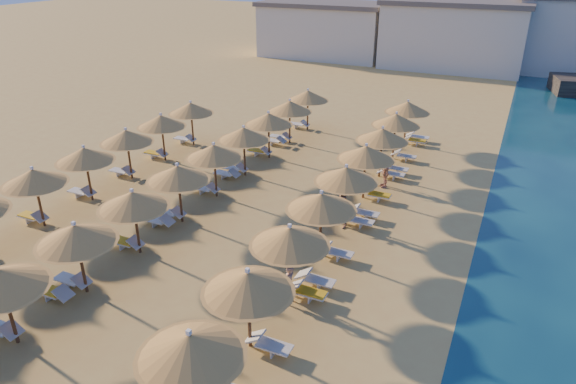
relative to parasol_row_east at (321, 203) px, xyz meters
The scene contains 9 objects.
ground 4.80m from the parasol_row_east, 162.11° to the right, with size 220.00×220.00×0.00m, color tan.
hotel_blocks 44.56m from the parasol_row_east, 90.97° to the left, with size 45.02×11.45×8.10m.
parasol_row_east is the anchor object (origin of this frame).
parasol_row_west 7.25m from the parasol_row_east, behind, with size 3.05×34.68×3.09m.
parasol_row_inland 13.05m from the parasol_row_east, behind, with size 3.05×22.03×3.09m.
loungers 5.76m from the parasol_row_east, behind, with size 16.04×33.12×0.66m.
beachgoer_c 8.38m from the parasol_row_east, 85.50° to the left, with size 1.04×0.43×1.78m, color tan.
beachgoer_b 3.23m from the parasol_row_east, 89.21° to the left, with size 0.82×0.64×1.69m, color tan.
beachgoer_a 4.04m from the parasol_row_east, 87.05° to the right, with size 0.60×0.40×1.65m, color tan.
Camera 1 is at (10.66, -16.72, 12.03)m, focal length 32.00 mm.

